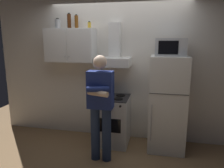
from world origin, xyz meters
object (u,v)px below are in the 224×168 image
Objects in this scene: refrigerator at (167,104)px; bottle_beer_brown at (76,22)px; bottle_spice_jar at (89,25)px; bottle_rum_dark at (69,21)px; stove_oven at (112,120)px; microwave at (170,47)px; bottle_canister_steel at (58,24)px; person_standing at (100,105)px; upper_cabinet at (71,46)px; range_hood at (114,55)px.

bottle_beer_brown reaches higher than refrigerator.
bottle_rum_dark is (-0.38, 0.01, 0.07)m from bottle_spice_jar.
stove_oven is 1.62m from microwave.
bottle_canister_steel is (-0.58, -0.03, 0.03)m from bottle_spice_jar.
stove_oven is 3.23× the size of bottle_rum_dark.
bottle_canister_steel is at bearing 143.64° from person_standing.
upper_cabinet is 0.43m from bottle_beer_brown.
stove_oven is 1.99m from bottle_canister_steel.
range_hood is at bearing -1.70° from bottle_spice_jar.
person_standing is at bearing -44.26° from upper_cabinet.
range_hood is 1.01m from person_standing.
upper_cabinet is 3.33× the size of bottle_rum_dark.
range_hood reaches higher than person_standing.
bottle_beer_brown is (0.11, 0.03, 0.41)m from upper_cabinet.
stove_oven is 1.74m from bottle_spice_jar.
person_standing is 9.02× the size of bottle_canister_steel.
refrigerator is 13.04× the size of bottle_spice_jar.
microwave is at bearing -4.96° from bottle_spice_jar.
upper_cabinet is 1.55m from stove_oven.
range_hood is 6.11× the size of bottle_spice_jar.
bottle_rum_dark is (-0.02, 0.03, 0.43)m from upper_cabinet.
bottle_spice_jar is at bearing -4.73° from bottle_beer_brown.
range_hood is 1.01m from bottle_rum_dark.
bottle_rum_dark is at bearing 178.19° from range_hood.
bottle_beer_brown is at bearing 175.08° from microwave.
bottle_rum_dark is at bearing 135.50° from person_standing.
refrigerator is 2.14m from bottle_beer_brown.
person_standing is 1.61m from bottle_beer_brown.
range_hood is (0.80, 0.00, -0.15)m from upper_cabinet.
range_hood reaches higher than refrigerator.
upper_cabinet is 1.35m from person_standing.
person_standing reaches higher than refrigerator.
microwave is 2.01m from bottle_canister_steel.
range_hood is 3.08× the size of bottle_beer_brown.
stove_oven is 1.02m from refrigerator.
microwave is 2.64× the size of bottle_canister_steel.
person_standing reaches higher than stove_oven.
bottle_rum_dark is (-0.77, 0.76, 1.28)m from person_standing.
stove_oven is 4.81× the size of bottle_canister_steel.
stove_oven is 1.17m from range_hood.
bottle_canister_steel reaches higher than upper_cabinet.
range_hood is at bearing 0.09° from upper_cabinet.
microwave is 1.78× the size of bottle_rum_dark.
bottle_rum_dark reaches higher than bottle_canister_steel.
bottle_canister_steel reaches higher than stove_oven.
stove_oven is at bearing 85.28° from person_standing.
bottle_beer_brown reaches higher than bottle_spice_jar.
bottle_canister_steel is at bearing -176.33° from upper_cabinet.
person_standing is (-0.05, -0.73, -0.70)m from range_hood.
microwave is (-0.00, 0.02, 0.94)m from refrigerator.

